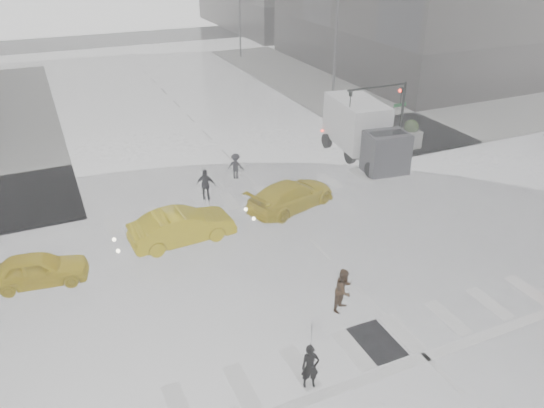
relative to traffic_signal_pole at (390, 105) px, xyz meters
name	(u,v)px	position (x,y,z in m)	size (l,w,h in m)	color
ground	(319,249)	(-9.01, -8.01, -3.22)	(120.00, 120.00, 0.00)	black
sidewalk_ne	(423,96)	(10.49, 9.49, -3.14)	(35.00, 35.00, 0.15)	slate
road_markings	(319,249)	(-9.01, -8.01, -3.21)	(18.00, 48.00, 0.01)	silver
traffic_signal_pole	(390,105)	(0.00, 0.00, 0.00)	(4.45, 0.42, 4.50)	black
street_lamp_near	(334,43)	(1.86, 9.99, 1.73)	(2.15, 0.22, 9.00)	#59595B
street_lamp_far	(238,10)	(1.86, 29.99, 1.73)	(2.15, 0.22, 9.00)	#59595B
planter_west	(356,144)	(-2.01, 0.19, -2.23)	(1.10, 1.10, 1.80)	slate
planter_mid	(384,139)	(-0.01, 0.19, -2.23)	(1.10, 1.10, 1.80)	slate
planter_east	(410,134)	(1.99, 0.19, -2.23)	(1.10, 1.10, 1.80)	slate
pedestrian_black	(311,344)	(-13.08, -14.81, -1.56)	(1.20, 1.21, 2.43)	black
pedestrian_brown	(344,290)	(-10.22, -12.01, -2.35)	(0.84, 0.66, 1.73)	#412A17
pedestrian_far_a	(206,185)	(-12.04, -1.35, -2.37)	(0.99, 0.61, 1.69)	black
pedestrian_far_b	(236,166)	(-9.70, 0.51, -2.47)	(0.97, 0.53, 1.49)	black
taxi_front	(37,269)	(-20.37, -5.67, -2.56)	(1.54, 3.83, 1.31)	#D8BC0B
taxi_mid	(182,226)	(-14.30, -4.92, -2.45)	(1.63, 4.66, 1.54)	#D8BC0B
taxi_rear	(291,195)	(-8.45, -3.99, -2.50)	(2.00, 4.34, 1.43)	#D8BC0B
box_truck	(364,130)	(-1.64, 0.07, -1.38)	(2.43, 6.47, 3.44)	white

